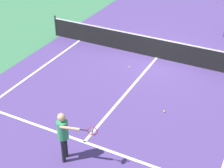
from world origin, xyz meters
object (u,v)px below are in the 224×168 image
Objects in this scene: player_near at (64,132)px; tennis_ball_mid_court at (164,111)px; tennis_ball_near_net at (130,67)px; net at (157,48)px.

player_near reaches higher than tennis_ball_mid_court.
player_near is 5.97m from tennis_ball_near_net.
net is 4.16m from tennis_ball_mid_court.
net is at bearing 63.90° from tennis_ball_near_net.
tennis_ball_mid_court is (1.79, 3.51, -1.00)m from player_near.
net is 1.65m from tennis_ball_near_net.
tennis_ball_mid_court is 1.00× the size of tennis_ball_near_net.
tennis_ball_mid_court is 3.36m from tennis_ball_near_net.
net is 7.30m from player_near.
net is at bearing 114.28° from tennis_ball_mid_court.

